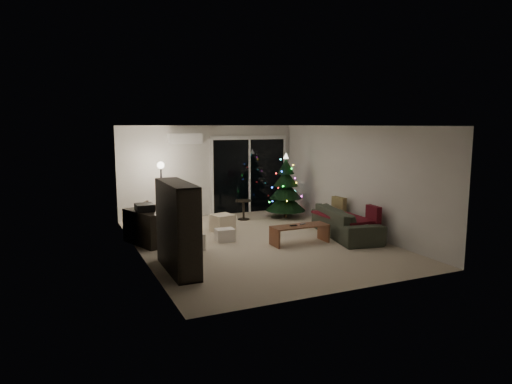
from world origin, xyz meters
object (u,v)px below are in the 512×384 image
Objects in this scene: bookshelf at (167,228)px; christmas_tree at (286,186)px; sofa at (346,222)px; coffee_table at (300,234)px; armchair at (159,217)px; media_cabinet at (145,228)px.

christmas_tree is at bearing 62.11° from bookshelf.
coffee_table is at bearing 107.55° from sofa.
christmas_tree reaches higher than sofa.
armchair is 3.59m from christmas_tree.
armchair is (0.50, 0.99, 0.00)m from media_cabinet.
sofa is 1.29m from coffee_table.
bookshelf is 1.23× the size of coffee_table.
armchair is 0.36× the size of sofa.
bookshelf is 1.94× the size of armchair.
media_cabinet is at bearing 90.06° from armchair.
christmas_tree is (1.02, 2.57, 0.68)m from coffee_table.
bookshelf is at bearing -167.09° from coffee_table.
christmas_tree reaches higher than armchair.
sofa is 1.24× the size of christmas_tree.
media_cabinet is 0.52× the size of sofa.
media_cabinet reaches higher than coffee_table.
coffee_table is (3.02, 0.72, -0.58)m from bookshelf.
bookshelf reaches higher than coffee_table.
media_cabinet is 3.29m from coffee_table.
media_cabinet is at bearing 86.41° from sofa.
media_cabinet is 0.92× the size of coffee_table.
armchair is 4.36m from sofa.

